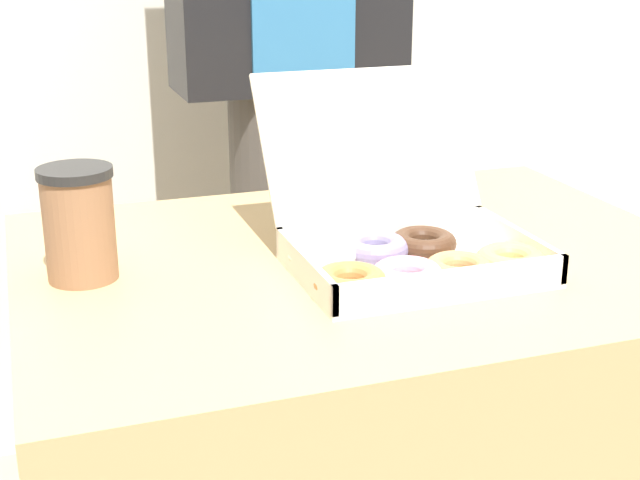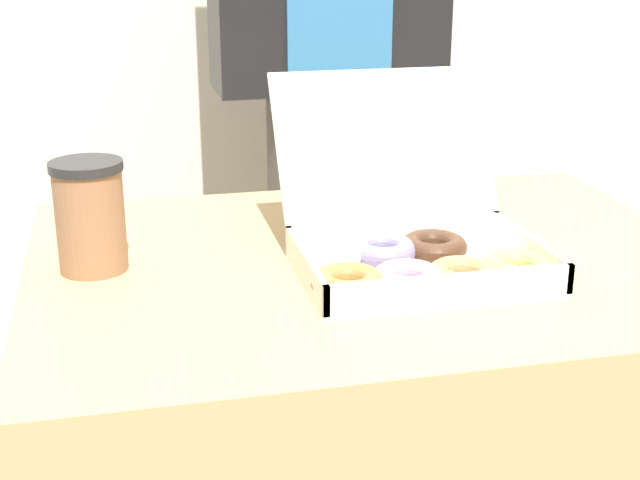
% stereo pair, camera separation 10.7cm
% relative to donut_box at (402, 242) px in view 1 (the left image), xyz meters
% --- Properties ---
extents(donut_box, '(0.34, 0.35, 0.23)m').
position_rel_donut_box_xyz_m(donut_box, '(0.00, 0.00, 0.00)').
color(donut_box, white).
rests_on(donut_box, table).
extents(coffee_cup, '(0.09, 0.09, 0.15)m').
position_rel_donut_box_xyz_m(coffee_cup, '(-0.40, 0.10, 0.04)').
color(coffee_cup, '#8C6042').
rests_on(coffee_cup, table).
extents(person_customer, '(0.43, 0.24, 1.68)m').
position_rel_donut_box_xyz_m(person_customer, '(0.05, 0.65, 0.09)').
color(person_customer, '#4C4742').
rests_on(person_customer, ground_plane).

